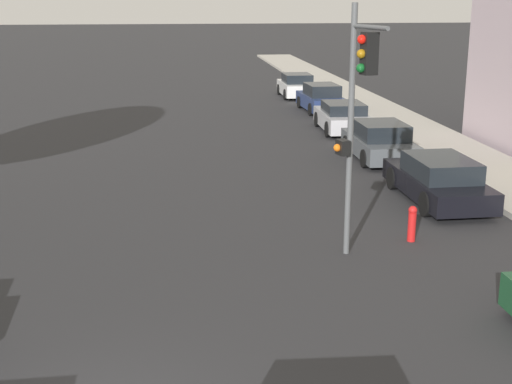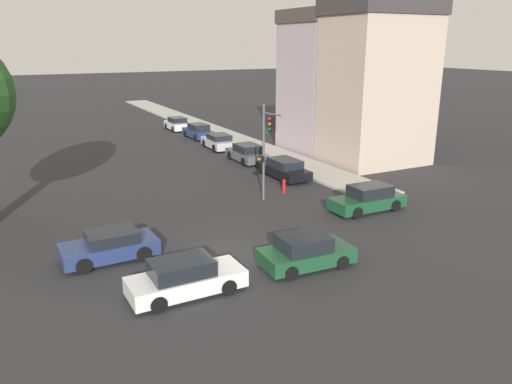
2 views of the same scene
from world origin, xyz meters
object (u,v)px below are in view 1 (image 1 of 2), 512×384
parked_car_0 (438,180)px  parked_car_3 (321,99)px  fire_hydrant (412,223)px  parked_car_4 (297,86)px  parked_car_1 (380,142)px  parked_car_2 (343,117)px  traffic_signal (357,100)px

parked_car_0 → parked_car_3: parked_car_3 is taller
parked_car_0 → fire_hydrant: bearing=149.2°
parked_car_3 → parked_car_4: bearing=0.5°
parked_car_4 → parked_car_1: bearing=-180.0°
parked_car_1 → parked_car_4: parked_car_1 is taller
parked_car_0 → parked_car_2: bearing=-0.1°
parked_car_1 → parked_car_2: parked_car_1 is taller
fire_hydrant → parked_car_0: bearing=59.7°
parked_car_0 → parked_car_4: bearing=-0.2°
traffic_signal → parked_car_0: (3.79, 4.35, -3.08)m
traffic_signal → parked_car_2: 16.56m
parked_car_0 → parked_car_3: (0.20, 17.28, 0.03)m
parked_car_0 → fire_hydrant: (-1.98, -3.38, -0.17)m
traffic_signal → parked_car_2: (3.72, 15.84, -3.09)m
parked_car_1 → parked_car_4: 17.23m
parked_car_1 → parked_car_4: (-0.00, 17.23, -0.00)m
traffic_signal → parked_car_1: size_ratio=1.37×
parked_car_1 → parked_car_2: size_ratio=1.00×
fire_hydrant → parked_car_2: bearing=82.7°
parked_car_3 → parked_car_4: 5.69m
parked_car_0 → parked_car_3: bearing=-1.1°
parked_car_2 → fire_hydrant: (-1.91, -14.86, -0.16)m
parked_car_0 → parked_car_1: size_ratio=1.12×
parked_car_1 → fire_hydrant: (-1.90, -9.12, -0.18)m
traffic_signal → parked_car_0: size_ratio=1.22×
parked_car_2 → parked_car_3: (0.27, 5.79, 0.04)m
parked_car_2 → parked_car_4: bearing=1.8°
traffic_signal → parked_car_3: bearing=-113.1°
parked_car_2 → parked_car_3: parked_car_3 is taller
fire_hydrant → parked_car_3: bearing=84.0°
traffic_signal → fire_hydrant: size_ratio=6.34×
parked_car_0 → parked_car_2: parked_car_0 is taller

